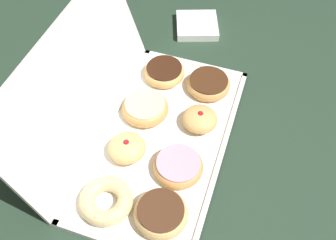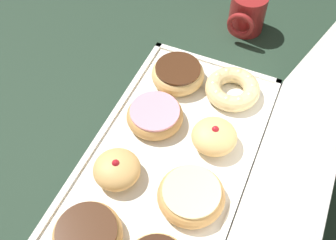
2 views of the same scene
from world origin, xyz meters
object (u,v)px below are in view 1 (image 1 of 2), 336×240
donut_box (164,140)px  jelly_filled_donut_2 (200,119)px  chocolate_frosted_donut_0 (161,213)px  pink_frosted_donut_1 (178,166)px  jelly_filled_donut_5 (127,148)px  chocolate_frosted_donut_7 (164,72)px  napkin_stack (197,25)px  chocolate_frosted_donut_3 (208,84)px  cruller_donut_4 (106,200)px  glazed_ring_donut_6 (145,108)px

donut_box → jelly_filled_donut_2: bearing=-45.1°
chocolate_frosted_donut_0 → pink_frosted_donut_1: (0.12, 0.00, -0.00)m
jelly_filled_donut_5 → chocolate_frosted_donut_7: size_ratio=0.79×
donut_box → napkin_stack: (0.43, 0.04, 0.01)m
donut_box → pink_frosted_donut_1: 0.09m
chocolate_frosted_donut_3 → napkin_stack: 0.26m
cruller_donut_4 → chocolate_frosted_donut_0: bearing=-85.7°
chocolate_frosted_donut_3 → napkin_stack: bearing=22.4°
glazed_ring_donut_6 → chocolate_frosted_donut_7: glazed_ring_donut_6 is taller
chocolate_frosted_donut_7 → cruller_donut_4: bearing=-179.1°
chocolate_frosted_donut_0 → jelly_filled_donut_5: 0.17m
chocolate_frosted_donut_3 → glazed_ring_donut_6: (-0.13, 0.13, 0.00)m
chocolate_frosted_donut_0 → napkin_stack: size_ratio=0.91×
jelly_filled_donut_2 → napkin_stack: 0.38m
chocolate_frosted_donut_3 → glazed_ring_donut_6: 0.18m
donut_box → chocolate_frosted_donut_7: bearing=18.4°
jelly_filled_donut_2 → chocolate_frosted_donut_3: 0.12m
jelly_filled_donut_2 → chocolate_frosted_donut_7: jelly_filled_donut_2 is taller
jelly_filled_donut_5 → napkin_stack: jelly_filled_donut_5 is taller
jelly_filled_donut_5 → donut_box: bearing=-45.1°
chocolate_frosted_donut_3 → napkin_stack: (0.24, 0.10, -0.02)m
chocolate_frosted_donut_0 → chocolate_frosted_donut_3: chocolate_frosted_donut_0 is taller
donut_box → napkin_stack: napkin_stack is taller
napkin_stack → chocolate_frosted_donut_7: bearing=174.0°
napkin_stack → jelly_filled_donut_5: bearing=177.1°
jelly_filled_donut_2 → cruller_donut_4: size_ratio=0.75×
glazed_ring_donut_6 → chocolate_frosted_donut_7: size_ratio=1.07×
chocolate_frosted_donut_0 → jelly_filled_donut_2: (0.26, -0.01, 0.00)m
chocolate_frosted_donut_0 → napkin_stack: 0.63m
chocolate_frosted_donut_0 → chocolate_frosted_donut_3: bearing=0.2°
chocolate_frosted_donut_3 → glazed_ring_donut_6: glazed_ring_donut_6 is taller
donut_box → pink_frosted_donut_1: (-0.07, -0.06, 0.02)m
chocolate_frosted_donut_3 → chocolate_frosted_donut_0: bearing=-179.8°
donut_box → glazed_ring_donut_6: bearing=48.1°
jelly_filled_donut_2 → jelly_filled_donut_5: (-0.13, 0.13, 0.00)m
chocolate_frosted_donut_3 → glazed_ring_donut_6: size_ratio=0.97×
chocolate_frosted_donut_0 → jelly_filled_donut_5: (0.12, 0.12, 0.00)m
donut_box → glazed_ring_donut_6: (0.06, 0.07, 0.02)m
chocolate_frosted_donut_0 → pink_frosted_donut_1: 0.12m
chocolate_frosted_donut_7 → napkin_stack: chocolate_frosted_donut_7 is taller
pink_frosted_donut_1 → jelly_filled_donut_2: 0.14m
chocolate_frosted_donut_0 → napkin_stack: (0.62, 0.10, -0.02)m
donut_box → chocolate_frosted_donut_3: chocolate_frosted_donut_3 is taller
chocolate_frosted_donut_7 → pink_frosted_donut_1: bearing=-154.9°
donut_box → chocolate_frosted_donut_7: (0.20, 0.07, 0.02)m
pink_frosted_donut_1 → chocolate_frosted_donut_3: bearing=0.1°
chocolate_frosted_donut_0 → cruller_donut_4: bearing=94.3°
jelly_filled_donut_2 → chocolate_frosted_donut_3: jelly_filled_donut_2 is taller
jelly_filled_donut_2 → cruller_donut_4: bearing=154.3°
chocolate_frosted_donut_0 → cruller_donut_4: size_ratio=0.99×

